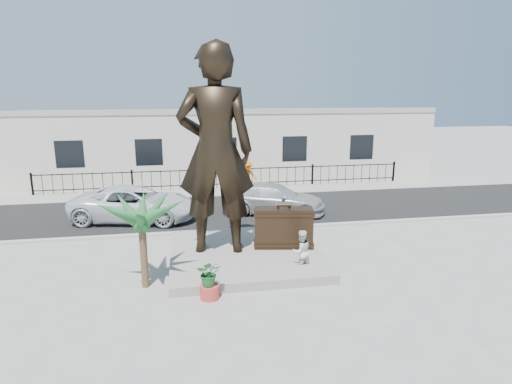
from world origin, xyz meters
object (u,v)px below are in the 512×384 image
(statue, at_px, (215,151))
(car_white, at_px, (135,204))
(suitcase, at_px, (284,228))
(tourist, at_px, (301,251))

(statue, height_order, car_white, statue)
(suitcase, relative_size, car_white, 0.37)
(suitcase, bearing_deg, tourist, -72.28)
(suitcase, xyz_separation_m, tourist, (0.22, -1.57, -0.31))
(statue, height_order, tourist, statue)
(statue, relative_size, suitcase, 3.43)
(tourist, height_order, car_white, car_white)
(suitcase, relative_size, tourist, 1.44)
(statue, distance_m, car_white, 6.85)
(tourist, bearing_deg, statue, -49.72)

